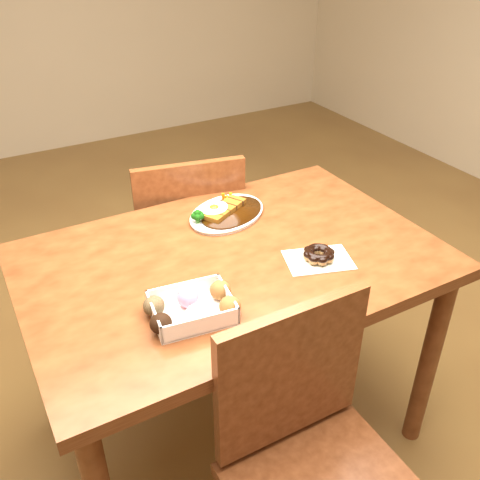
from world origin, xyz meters
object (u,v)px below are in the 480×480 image
table (233,283)px  chair_far (186,242)px  chair_near (316,466)px  katsu_curry_plate (225,212)px  pon_de_ring (319,255)px  donut_box (192,307)px

table → chair_far: size_ratio=1.38×
chair_near → katsu_curry_plate: bearing=78.4°
table → pon_de_ring: 0.28m
donut_box → katsu_curry_plate: bearing=52.9°
chair_near → donut_box: chair_near is taller
katsu_curry_plate → pon_de_ring: bearing=-72.6°
table → chair_near: 0.57m
table → katsu_curry_plate: 0.26m
table → donut_box: donut_box is taller
donut_box → pon_de_ring: 0.42m
katsu_curry_plate → chair_far: bearing=92.3°
katsu_curry_plate → donut_box: bearing=-127.1°
table → chair_far: (0.08, 0.54, -0.17)m
chair_far → donut_box: 0.84m
table → chair_near: (-0.07, -0.53, -0.17)m
katsu_curry_plate → chair_near: bearing=-101.9°
chair_near → table: bearing=83.2°
chair_far → pon_de_ring: bearing=112.2°
chair_far → chair_near: same height
donut_box → pon_de_ring: bearing=6.3°
table → pon_de_ring: (0.21, -0.14, 0.12)m
katsu_curry_plate → pon_de_ring: 0.38m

